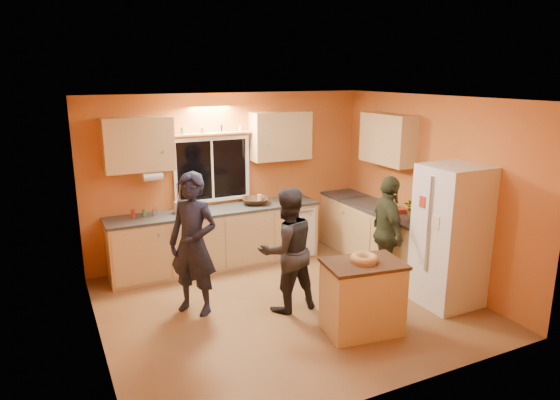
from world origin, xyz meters
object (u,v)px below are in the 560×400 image
island (362,297)px  refrigerator (451,236)px  person_center (287,250)px  person_right (388,232)px  person_left (193,244)px

island → refrigerator: bearing=14.0°
person_center → person_right: size_ratio=1.00×
person_left → refrigerator: bearing=26.4°
refrigerator → person_left: (-2.98, 1.17, -0.02)m
refrigerator → person_center: 2.07m
refrigerator → person_left: bearing=158.5°
person_left → island: bearing=7.8°
person_center → person_left: bearing=-25.2°
refrigerator → person_right: 0.86m
island → person_left: size_ratio=0.54×
person_right → refrigerator: bearing=-134.9°
refrigerator → island: bearing=-174.2°
island → person_center: 1.08m
person_center → refrigerator: bearing=156.5°
island → person_center: bearing=128.6°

